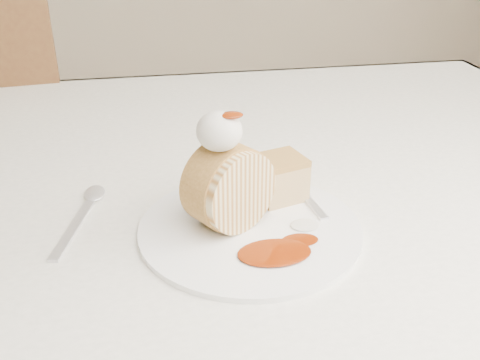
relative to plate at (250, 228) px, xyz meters
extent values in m
cube|color=white|center=(-0.04, 0.20, -0.02)|extent=(1.40, 0.90, 0.04)
cube|color=white|center=(-0.04, 0.65, -0.14)|extent=(1.40, 0.01, 0.28)
cylinder|color=brown|center=(0.58, 0.57, -0.40)|extent=(0.06, 0.06, 0.71)
cylinder|color=brown|center=(-0.36, 1.04, -0.53)|extent=(0.04, 0.04, 0.44)
cylinder|color=brown|center=(-0.32, 0.66, -0.53)|extent=(0.04, 0.04, 0.44)
cylinder|color=brown|center=(0.72, 0.50, -0.53)|extent=(0.04, 0.04, 0.45)
cylinder|color=white|center=(0.00, 0.00, 0.00)|extent=(0.32, 0.32, 0.01)
cylinder|color=beige|center=(-0.02, 0.01, 0.05)|extent=(0.11, 0.10, 0.10)
cube|color=#B28343|center=(0.05, 0.06, 0.03)|extent=(0.07, 0.07, 0.05)
ellipsoid|color=silver|center=(-0.03, 0.01, 0.12)|extent=(0.05, 0.05, 0.04)
ellipsoid|color=#712004|center=(-0.02, 0.00, 0.15)|extent=(0.02, 0.02, 0.01)
cube|color=silver|center=(0.08, 0.05, 0.01)|extent=(0.04, 0.15, 0.00)
cube|color=silver|center=(-0.20, 0.04, 0.00)|extent=(0.06, 0.16, 0.00)
camera|label=1|loc=(-0.10, -0.51, 0.34)|focal=40.00mm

